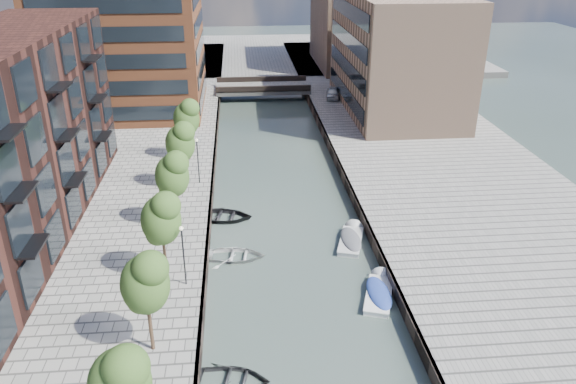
{
  "coord_description": "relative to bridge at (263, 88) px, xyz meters",
  "views": [
    {
      "loc": [
        -3.44,
        -6.31,
        21.19
      ],
      "look_at": [
        0.0,
        31.89,
        3.5
      ],
      "focal_mm": 35.0,
      "sensor_mm": 36.0,
      "label": 1
    }
  ],
  "objects": [
    {
      "name": "quay_wall_right",
      "position": [
        6.1,
        -32.0,
        -0.89
      ],
      "size": [
        0.25,
        140.0,
        1.0
      ],
      "primitive_type": "cube",
      "color": "#332823",
      "rests_on": "ground"
    },
    {
      "name": "tan_block_far",
      "position": [
        16.0,
        16.0,
        7.61
      ],
      "size": [
        12.0,
        20.0,
        16.0
      ],
      "primitive_type": "cube",
      "color": "#A17C62",
      "rests_on": "quay_right"
    },
    {
      "name": "car",
      "position": [
        9.21,
        -5.09,
        0.33
      ],
      "size": [
        2.36,
        4.48,
        1.45
      ],
      "primitive_type": "imported",
      "rotation": [
        0.0,
        0.0,
        -0.16
      ],
      "color": "#BBBEC0",
      "rests_on": "quay_right"
    },
    {
      "name": "far_closure",
      "position": [
        0.0,
        28.0,
        -0.89
      ],
      "size": [
        80.0,
        40.0,
        1.0
      ],
      "primitive_type": "cube",
      "color": "gray",
      "rests_on": "ground"
    },
    {
      "name": "tree_3",
      "position": [
        -8.5,
        -47.0,
        3.92
      ],
      "size": [
        2.5,
        2.5,
        5.95
      ],
      "color": "#382619",
      "rests_on": "quay_left"
    },
    {
      "name": "sloop_4",
      "position": [
        -5.14,
        -37.33,
        -1.39
      ],
      "size": [
        5.52,
        4.4,
        1.03
      ],
      "primitive_type": "imported",
      "rotation": [
        0.0,
        0.0,
        1.38
      ],
      "color": "black",
      "rests_on": "ground"
    },
    {
      "name": "sloop_3",
      "position": [
        -4.1,
        -43.54,
        -1.39
      ],
      "size": [
        4.61,
        3.52,
        0.89
      ],
      "primitive_type": "imported",
      "rotation": [
        0.0,
        0.0,
        1.46
      ],
      "color": "silver",
      "rests_on": "ground"
    },
    {
      "name": "tree_2",
      "position": [
        -8.5,
        -54.0,
        3.92
      ],
      "size": [
        2.5,
        2.5,
        5.95
      ],
      "color": "#382619",
      "rests_on": "quay_left"
    },
    {
      "name": "quay_wall_left",
      "position": [
        -6.1,
        -32.0,
        -0.89
      ],
      "size": [
        0.25,
        140.0,
        1.0
      ],
      "primitive_type": "cube",
      "color": "#332823",
      "rests_on": "ground"
    },
    {
      "name": "sloop_1",
      "position": [
        -4.36,
        -55.88,
        -1.39
      ],
      "size": [
        4.57,
        3.65,
        0.85
      ],
      "primitive_type": "imported",
      "rotation": [
        0.0,
        0.0,
        1.38
      ],
      "color": "#242527",
      "rests_on": "ground"
    },
    {
      "name": "tree_4",
      "position": [
        -8.5,
        -40.0,
        3.92
      ],
      "size": [
        2.5,
        2.5,
        5.95
      ],
      "color": "#382619",
      "rests_on": "quay_left"
    },
    {
      "name": "tree_1",
      "position": [
        -8.5,
        -61.0,
        3.92
      ],
      "size": [
        2.5,
        2.5,
        5.95
      ],
      "color": "#382619",
      "rests_on": "quay_left"
    },
    {
      "name": "motorboat_3",
      "position": [
        5.13,
        -48.82,
        -1.21
      ],
      "size": [
        2.88,
        4.78,
        1.51
      ],
      "color": "white",
      "rests_on": "ground"
    },
    {
      "name": "lamp_1",
      "position": [
        -7.2,
        -48.0,
        2.12
      ],
      "size": [
        0.24,
        0.24,
        4.12
      ],
      "color": "black",
      "rests_on": "quay_left"
    },
    {
      "name": "water",
      "position": [
        0.0,
        -32.0,
        -1.39
      ],
      "size": [
        300.0,
        300.0,
        0.0
      ],
      "primitive_type": "plane",
      "color": "#38473F",
      "rests_on": "ground"
    },
    {
      "name": "lamp_2",
      "position": [
        -7.2,
        -32.0,
        2.12
      ],
      "size": [
        0.24,
        0.24,
        4.12
      ],
      "color": "black",
      "rests_on": "quay_left"
    },
    {
      "name": "motorboat_4",
      "position": [
        4.66,
        -41.84,
        -1.21
      ],
      "size": [
        2.78,
        4.77,
        1.51
      ],
      "color": "silver",
      "rests_on": "ground"
    },
    {
      "name": "bridge",
      "position": [
        0.0,
        0.0,
        0.0
      ],
      "size": [
        13.0,
        6.0,
        1.3
      ],
      "color": "gray",
      "rests_on": "ground"
    },
    {
      "name": "quay_right",
      "position": [
        16.0,
        -32.0,
        -0.89
      ],
      "size": [
        20.0,
        140.0,
        1.0
      ],
      "primitive_type": "cube",
      "color": "gray",
      "rests_on": "ground"
    },
    {
      "name": "tree_5",
      "position": [
        -8.5,
        -33.0,
        3.92
      ],
      "size": [
        2.5,
        2.5,
        5.95
      ],
      "color": "#382619",
      "rests_on": "quay_left"
    },
    {
      "name": "tree_6",
      "position": [
        -8.5,
        -26.0,
        3.92
      ],
      "size": [
        2.5,
        2.5,
        5.95
      ],
      "color": "#382619",
      "rests_on": "quay_left"
    },
    {
      "name": "tan_block_near",
      "position": [
        16.0,
        -10.0,
        6.61
      ],
      "size": [
        12.0,
        25.0,
        14.0
      ],
      "primitive_type": "cube",
      "color": "#A17C62",
      "rests_on": "quay_right"
    }
  ]
}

